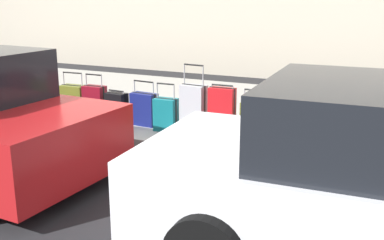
% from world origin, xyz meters
% --- Properties ---
extents(ground_plane, '(40.00, 40.00, 0.00)m').
position_xyz_m(ground_plane, '(0.00, 0.00, 0.00)').
color(ground_plane, black).
extents(sidewalk_curb, '(18.00, 5.00, 0.14)m').
position_xyz_m(sidewalk_curb, '(0.00, -2.50, 0.07)').
color(sidewalk_curb, '#9E9B93').
rests_on(sidewalk_curb, ground_plane).
extents(suitcase_navy_0, '(0.45, 0.29, 0.78)m').
position_xyz_m(suitcase_navy_0, '(-3.50, -0.69, 0.43)').
color(suitcase_navy_0, navy).
rests_on(suitcase_navy_0, sidewalk_curb).
extents(suitcase_black_1, '(0.42, 0.24, 0.86)m').
position_xyz_m(suitcase_black_1, '(-3.00, -0.74, 0.43)').
color(suitcase_black_1, black).
rests_on(suitcase_black_1, sidewalk_curb).
extents(suitcase_maroon_2, '(0.49, 0.26, 0.91)m').
position_xyz_m(suitcase_maroon_2, '(-2.46, -0.69, 0.48)').
color(suitcase_maroon_2, maroon).
rests_on(suitcase_maroon_2, sidewalk_curb).
extents(suitcase_olive_3, '(0.47, 0.23, 0.76)m').
position_xyz_m(suitcase_olive_3, '(-1.91, -0.76, 0.42)').
color(suitcase_olive_3, '#59601E').
rests_on(suitcase_olive_3, sidewalk_curb).
extents(suitcase_red_4, '(0.39, 0.20, 0.81)m').
position_xyz_m(suitcase_red_4, '(-1.40, -0.65, 0.52)').
color(suitcase_red_4, red).
rests_on(suitcase_red_4, sidewalk_curb).
extents(suitcase_silver_5, '(0.41, 0.25, 1.08)m').
position_xyz_m(suitcase_silver_5, '(-0.93, -0.66, 0.52)').
color(suitcase_silver_5, '#9EA0A8').
rests_on(suitcase_silver_5, sidewalk_curb).
extents(suitcase_teal_6, '(0.36, 0.23, 0.77)m').
position_xyz_m(suitcase_teal_6, '(-0.48, -0.61, 0.40)').
color(suitcase_teal_6, '#0F606B').
rests_on(suitcase_teal_6, sidewalk_curb).
extents(suitcase_navy_7, '(0.45, 0.25, 0.74)m').
position_xyz_m(suitcase_navy_7, '(-0.00, -0.75, 0.41)').
color(suitcase_navy_7, navy).
rests_on(suitcase_navy_7, sidewalk_curb).
extents(suitcase_black_8, '(0.37, 0.23, 0.57)m').
position_xyz_m(suitcase_black_8, '(0.48, -0.66, 0.40)').
color(suitcase_black_8, black).
rests_on(suitcase_black_8, sidewalk_curb).
extents(suitcase_maroon_9, '(0.38, 0.23, 0.80)m').
position_xyz_m(suitcase_maroon_9, '(0.92, -0.67, 0.44)').
color(suitcase_maroon_9, maroon).
rests_on(suitcase_maroon_9, sidewalk_curb).
extents(suitcase_olive_10, '(0.45, 0.27, 0.79)m').
position_xyz_m(suitcase_olive_10, '(1.41, -0.72, 0.42)').
color(suitcase_olive_10, '#59601E').
rests_on(suitcase_olive_10, sidewalk_curb).
extents(fire_hydrant, '(0.39, 0.21, 0.71)m').
position_xyz_m(fire_hydrant, '(2.22, -0.68, 0.51)').
color(fire_hydrant, red).
rests_on(fire_hydrant, sidewalk_curb).
extents(bollard_post, '(0.16, 0.16, 0.67)m').
position_xyz_m(bollard_post, '(2.72, -0.53, 0.47)').
color(bollard_post, brown).
rests_on(bollard_post, sidewalk_curb).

